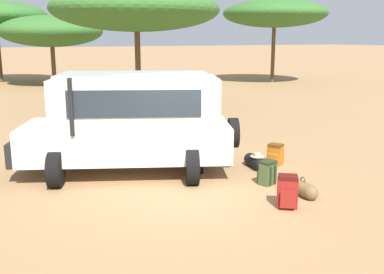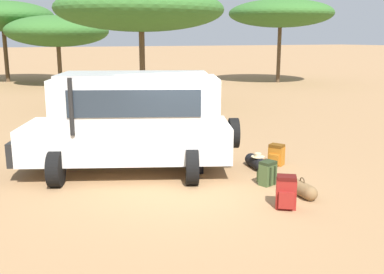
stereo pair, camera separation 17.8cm
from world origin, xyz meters
name	(u,v)px [view 1 (the left image)]	position (x,y,z in m)	size (l,w,h in m)	color
ground_plane	(189,186)	(0.00, 0.00, 0.00)	(320.00, 320.00, 0.00)	#9E754C
safari_vehicle	(131,121)	(-0.78, 1.55, 1.29)	(5.38, 3.83, 2.44)	silver
backpack_beside_front_wheel	(287,192)	(1.12, -2.02, 0.32)	(0.48, 0.49, 0.65)	maroon
backpack_cluster_center	(195,161)	(0.62, 0.88, 0.27)	(0.44, 0.49, 0.56)	black
backpack_near_rear_wheel	(267,173)	(1.63, -0.68, 0.27)	(0.43, 0.42, 0.55)	#42562D
backpack_outermost	(275,155)	(2.79, 0.54, 0.27)	(0.46, 0.45, 0.55)	#B26619
duffel_bag_low_black_case	(255,162)	(2.15, 0.52, 0.17)	(0.41, 0.92, 0.42)	black
duffel_bag_soft_canvas	(302,188)	(1.85, -1.62, 0.15)	(0.36, 0.90, 0.41)	brown
acacia_tree_right_mid	(51,31)	(1.45, 23.65, 3.68)	(6.95, 6.65, 4.75)	brown
acacia_tree_far_right	(137,9)	(3.25, 11.86, 4.54)	(7.99, 6.94, 5.57)	brown
acacia_tree_distant_right	(275,14)	(16.35, 18.65, 4.95)	(7.40, 7.72, 5.95)	brown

